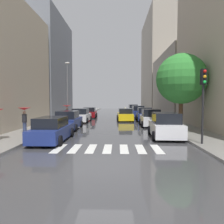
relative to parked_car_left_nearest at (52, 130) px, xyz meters
name	(u,v)px	position (x,y,z in m)	size (l,w,h in m)	color
ground_plane	(114,118)	(3.70, 18.91, -0.77)	(28.00, 72.00, 0.04)	#3C3C3E
sidewalk_left	(72,117)	(-2.80, 18.91, -0.67)	(3.00, 72.00, 0.15)	gray
sidewalk_right	(156,117)	(10.20, 18.91, -0.67)	(3.00, 72.00, 0.15)	gray
crosswalk_stripes	(108,149)	(3.70, -2.06, -0.74)	(5.85, 2.20, 0.01)	silver
building_left_mid	(45,68)	(-7.30, 19.89, 7.02)	(6.00, 12.80, 15.54)	slate
building_right_mid	(179,85)	(14.70, 23.22, 4.49)	(6.00, 17.26, 10.47)	#9E9384
building_right_far	(157,65)	(14.70, 43.55, 11.39)	(6.00, 21.29, 24.28)	#9E9384
parked_car_left_nearest	(52,130)	(0.00, 0.00, 0.00)	(2.03, 4.80, 1.59)	navy
parked_car_left_second	(68,121)	(-0.28, 5.64, 0.05)	(2.14, 4.44, 1.71)	navy
parked_car_left_third	(81,116)	(-0.25, 12.25, 0.03)	(2.21, 4.26, 1.67)	silver
parked_car_left_fourth	(90,113)	(-0.02, 18.67, 0.00)	(2.21, 4.55, 1.59)	maroon
parked_car_right_nearest	(165,126)	(7.68, 1.60, 0.08)	(2.31, 4.40, 1.79)	silver
parked_car_right_second	(150,118)	(7.64, 8.30, 0.07)	(2.15, 4.25, 1.77)	silver
parked_car_right_third	(144,115)	(7.69, 13.72, 0.06)	(2.16, 4.10, 1.74)	navy
parked_car_right_fourth	(138,112)	(7.42, 19.54, 0.09)	(2.14, 4.48, 1.82)	navy
parked_car_right_fifth	(136,111)	(7.53, 25.09, -0.01)	(2.14, 4.29, 1.58)	black
parked_car_right_sixth	(133,109)	(7.47, 30.84, 0.08)	(2.22, 4.76, 1.79)	silver
taxi_midroad	(125,115)	(5.21, 13.84, 0.02)	(2.19, 4.54, 1.81)	yellow
pedestrian_foreground	(24,115)	(-2.98, 2.61, 0.80)	(0.97, 0.97, 1.95)	navy
pedestrian_far_side	(67,109)	(-1.74, 11.25, 0.83)	(1.04, 1.04, 1.93)	#38513D
street_tree_right	(181,79)	(9.75, 5.00, 3.76)	(4.33, 4.33, 6.53)	#513823
traffic_light_right_corner	(203,89)	(9.15, -1.27, 2.54)	(0.30, 0.42, 4.30)	black
lamp_post_left	(67,87)	(-1.85, 12.06, 3.50)	(0.60, 0.28, 7.13)	#595B60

